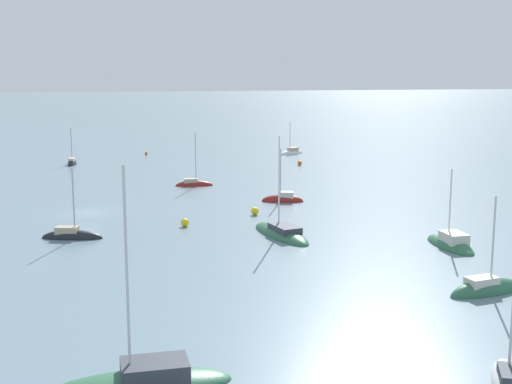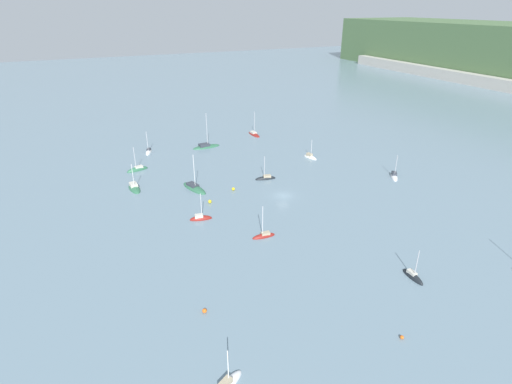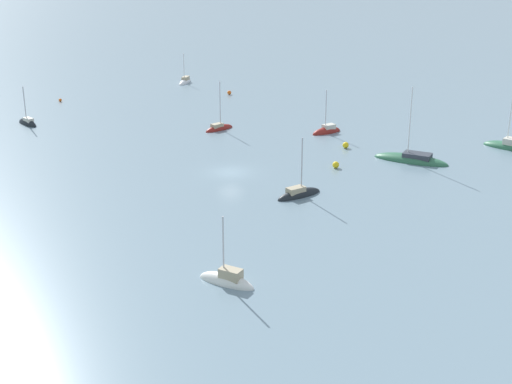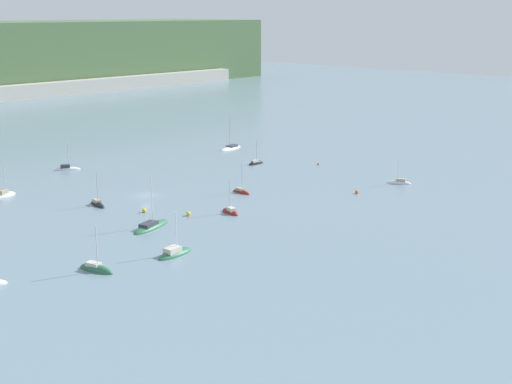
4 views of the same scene
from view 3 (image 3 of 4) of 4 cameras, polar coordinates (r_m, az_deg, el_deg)
ground_plane at (r=81.19m, az=-2.07°, el=1.59°), size 600.00×600.00×0.00m
sailboat_0 at (r=106.89m, az=-17.80°, el=5.21°), size 4.59×1.39×6.29m
sailboat_1 at (r=97.99m, az=5.68°, el=4.80°), size 2.50×4.91×6.74m
sailboat_2 at (r=131.78m, az=-5.70°, el=8.73°), size 3.68×5.13×6.09m
sailboat_5 at (r=99.20m, az=-2.97°, el=5.06°), size 1.63×4.77×7.39m
sailboat_7 at (r=73.86m, az=3.44°, el=-0.26°), size 2.53×5.61×6.97m
sailboat_8 at (r=95.93m, az=19.63°, el=3.40°), size 6.84×2.95×7.36m
sailboat_12 at (r=55.86m, az=-2.33°, el=-7.17°), size 5.06×2.60×6.33m
sailboat_13 at (r=87.14m, az=12.32°, el=2.48°), size 9.37×5.07×9.77m
mooring_buoy_0 at (r=121.39m, az=-2.15°, el=7.96°), size 0.68×0.68×0.68m
mooring_buoy_1 at (r=83.07m, az=6.40°, el=2.18°), size 0.78×0.78×0.78m
mooring_buoy_2 at (r=91.05m, az=7.18°, el=3.75°), size 0.79×0.79×0.79m
mooring_buoy_3 at (r=120.29m, az=-15.39°, el=7.10°), size 0.52×0.52×0.52m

